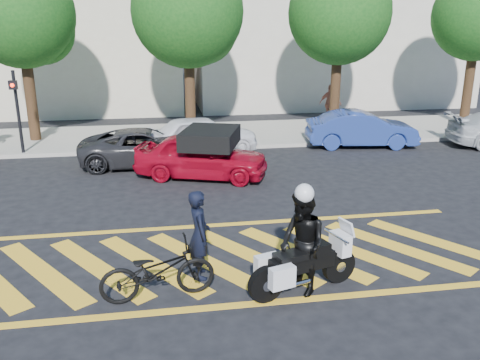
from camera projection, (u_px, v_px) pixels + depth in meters
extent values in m
plane|color=black|center=(231.00, 258.00, 11.02)|extent=(90.00, 90.00, 0.00)
cube|color=#9E998E|center=(191.00, 136.00, 22.28)|extent=(60.00, 5.00, 0.15)
cube|color=yellow|center=(43.00, 272.00, 10.42)|extent=(2.43, 3.21, 0.01)
cube|color=yellow|center=(98.00, 268.00, 10.59)|extent=(2.43, 3.21, 0.01)
cube|color=yellow|center=(152.00, 264.00, 10.76)|extent=(2.43, 3.21, 0.01)
cube|color=yellow|center=(204.00, 260.00, 10.93)|extent=(2.43, 3.21, 0.01)
cube|color=yellow|center=(254.00, 257.00, 11.10)|extent=(2.43, 3.21, 0.01)
cube|color=yellow|center=(302.00, 253.00, 11.27)|extent=(2.43, 3.21, 0.01)
cube|color=yellow|center=(349.00, 249.00, 11.44)|extent=(2.43, 3.21, 0.01)
cube|color=yellow|center=(395.00, 246.00, 11.61)|extent=(2.43, 3.21, 0.01)
cube|color=yellow|center=(440.00, 243.00, 11.78)|extent=(2.43, 3.21, 0.01)
cube|color=yellow|center=(246.00, 304.00, 9.23)|extent=(12.00, 0.20, 0.01)
cube|color=yellow|center=(220.00, 225.00, 12.81)|extent=(12.00, 0.20, 0.01)
cube|color=beige|center=(32.00, 18.00, 28.02)|extent=(16.00, 8.00, 10.00)
cube|color=beige|center=(328.00, 10.00, 30.49)|extent=(16.00, 8.00, 11.00)
cylinder|color=black|center=(31.00, 95.00, 20.69)|extent=(0.44, 0.44, 4.00)
sphere|color=#134A15|center=(20.00, 14.00, 19.74)|extent=(4.20, 4.20, 4.20)
sphere|color=#134A15|center=(40.00, 30.00, 20.30)|extent=(2.73, 2.73, 2.73)
cylinder|color=black|center=(190.00, 92.00, 21.70)|extent=(0.44, 0.44, 4.00)
sphere|color=#134A15|center=(188.00, 11.00, 20.71)|extent=(4.60, 4.60, 4.60)
sphere|color=#134A15|center=(202.00, 29.00, 21.29)|extent=(2.99, 2.99, 2.99)
cylinder|color=black|center=(335.00, 88.00, 22.70)|extent=(0.44, 0.44, 4.00)
sphere|color=#134A15|center=(340.00, 13.00, 21.73)|extent=(4.40, 4.40, 4.40)
sphere|color=#134A15|center=(349.00, 29.00, 22.31)|extent=(2.86, 2.86, 2.86)
cylinder|color=black|center=(468.00, 85.00, 23.71)|extent=(0.44, 0.44, 4.00)
sphere|color=#134A15|center=(478.00, 16.00, 22.77)|extent=(4.00, 4.00, 4.00)
cylinder|color=black|center=(18.00, 114.00, 18.75)|extent=(0.12, 0.12, 3.20)
cube|color=black|center=(13.00, 85.00, 18.22)|extent=(0.28, 0.18, 0.32)
sphere|color=#FF260C|center=(12.00, 85.00, 18.13)|extent=(0.14, 0.14, 0.14)
imported|color=black|center=(199.00, 234.00, 10.00)|extent=(0.50, 0.71, 1.82)
imported|color=black|center=(158.00, 271.00, 9.30)|extent=(2.20, 1.01, 1.11)
cylinder|color=black|center=(266.00, 284.00, 9.25)|extent=(0.71, 0.35, 0.69)
cylinder|color=silver|center=(266.00, 284.00, 9.25)|extent=(0.25, 0.22, 0.21)
cylinder|color=black|center=(339.00, 265.00, 9.95)|extent=(0.71, 0.35, 0.69)
cylinder|color=silver|center=(339.00, 265.00, 9.95)|extent=(0.25, 0.22, 0.21)
cube|color=black|center=(302.00, 263.00, 9.50)|extent=(1.34, 0.66, 0.32)
cube|color=black|center=(316.00, 249.00, 9.57)|extent=(0.55, 0.44, 0.23)
cube|color=black|center=(290.00, 256.00, 9.33)|extent=(0.66, 0.51, 0.13)
cube|color=silver|center=(340.00, 243.00, 9.81)|extent=(0.35, 0.49, 0.42)
cube|color=silver|center=(267.00, 265.00, 9.48)|extent=(0.51, 0.32, 0.40)
cube|color=silver|center=(282.00, 277.00, 9.02)|extent=(0.51, 0.32, 0.40)
imported|color=black|center=(302.00, 244.00, 9.40)|extent=(1.01, 1.15, 1.99)
imported|color=#9D071B|center=(202.00, 156.00, 16.45)|extent=(4.61, 3.00, 1.46)
imported|color=#232326|center=(147.00, 147.00, 17.87)|extent=(4.72, 2.30, 1.29)
imported|color=white|center=(202.00, 135.00, 19.49)|extent=(4.40, 2.14, 1.45)
imported|color=navy|center=(361.00, 129.00, 20.49)|extent=(4.55, 2.11, 1.44)
imported|color=#945543|center=(330.00, 104.00, 24.34)|extent=(1.13, 1.02, 1.85)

